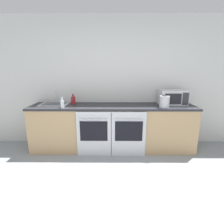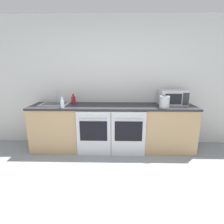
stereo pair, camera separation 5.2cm
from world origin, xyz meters
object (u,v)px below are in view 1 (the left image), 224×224
object	(u,v)px
microwave	(172,97)
sink	(54,104)
bottle_clear	(62,104)
bottle_red	(73,100)
oven_right	(129,134)
kettle	(164,102)
oven_left	(94,134)

from	to	relation	value
microwave	sink	xyz separation A→B (m)	(-2.32, -0.03, -0.13)
bottle_clear	bottle_red	xyz separation A→B (m)	(0.11, 0.39, 0.00)
microwave	bottle_red	xyz separation A→B (m)	(-1.96, 0.04, -0.07)
oven_right	microwave	size ratio (longest dim) A/B	1.65
oven_right	microwave	world-z (taller)	microwave
bottle_red	kettle	bearing A→B (deg)	-10.79
bottle_red	kettle	xyz separation A→B (m)	(1.73, -0.33, 0.03)
microwave	kettle	size ratio (longest dim) A/B	2.25
bottle_clear	bottle_red	size ratio (longest dim) A/B	0.98
oven_left	oven_right	bearing A→B (deg)	0.00
oven_left	sink	xyz separation A→B (m)	(-0.81, 0.39, 0.48)
bottle_clear	kettle	size ratio (longest dim) A/B	0.87
bottle_clear	oven_left	bearing A→B (deg)	-7.82
microwave	sink	world-z (taller)	microwave
sink	oven_right	bearing A→B (deg)	-15.21
oven_left	microwave	world-z (taller)	microwave
oven_left	microwave	xyz separation A→B (m)	(1.51, 0.42, 0.61)
microwave	bottle_red	bearing A→B (deg)	178.77
bottle_red	oven_right	bearing A→B (deg)	-23.28
kettle	bottle_clear	bearing A→B (deg)	-178.15
oven_left	microwave	bearing A→B (deg)	15.65
kettle	oven_left	bearing A→B (deg)	-173.90
microwave	sink	size ratio (longest dim) A/B	0.95
oven_right	kettle	bearing A→B (deg)	11.94
bottle_clear	sink	distance (m)	0.41
kettle	bottle_red	bearing A→B (deg)	169.21
microwave	kettle	distance (m)	0.37
bottle_clear	kettle	world-z (taller)	kettle
microwave	bottle_clear	xyz separation A→B (m)	(-2.07, -0.35, -0.07)
oven_right	oven_left	bearing A→B (deg)	180.00
oven_right	bottle_clear	xyz separation A→B (m)	(-1.19, 0.08, 0.54)
sink	kettle	bearing A→B (deg)	-6.99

